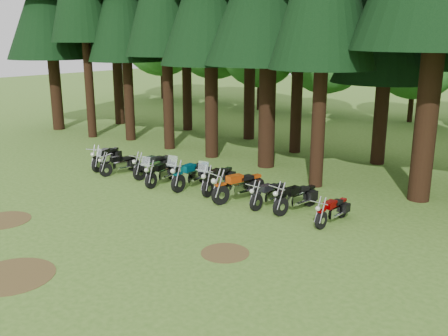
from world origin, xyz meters
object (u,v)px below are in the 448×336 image
at_px(motorcycle_4, 191,175).
at_px(motorcycle_2, 153,166).
at_px(motorcycle_3, 162,173).
at_px(motorcycle_6, 239,187).
at_px(motorcycle_9, 332,211).
at_px(motorcycle_1, 119,164).
at_px(motorcycle_7, 269,195).
at_px(motorcycle_5, 218,180).
at_px(motorcycle_8, 296,198).
at_px(motorcycle_0, 107,158).

bearing_deg(motorcycle_4, motorcycle_2, 172.30).
xyz_separation_m(motorcycle_3, motorcycle_6, (3.80, 0.25, 0.05)).
bearing_deg(motorcycle_9, motorcycle_1, -175.46).
bearing_deg(motorcycle_7, motorcycle_9, 0.60).
xyz_separation_m(motorcycle_5, motorcycle_8, (3.58, -0.09, -0.03)).
distance_m(motorcycle_0, motorcycle_7, 8.96).
height_order(motorcycle_4, motorcycle_6, motorcycle_4).
xyz_separation_m(motorcycle_0, motorcycle_8, (10.02, 0.20, -0.01)).
height_order(motorcycle_0, motorcycle_7, motorcycle_0).
height_order(motorcycle_6, motorcycle_8, motorcycle_6).
distance_m(motorcycle_2, motorcycle_7, 6.20).
bearing_deg(motorcycle_8, motorcycle_5, -170.18).
distance_m(motorcycle_0, motorcycle_5, 6.44).
distance_m(motorcycle_2, motorcycle_4, 2.46).
relative_size(motorcycle_3, motorcycle_4, 0.89).
relative_size(motorcycle_1, motorcycle_7, 1.01).
distance_m(motorcycle_5, motorcycle_7, 2.54).
xyz_separation_m(motorcycle_0, motorcycle_6, (7.71, -0.05, 0.03)).
distance_m(motorcycle_5, motorcycle_6, 1.33).
xyz_separation_m(motorcycle_4, motorcycle_8, (4.80, 0.11, -0.06)).
bearing_deg(motorcycle_5, motorcycle_1, 178.35).
distance_m(motorcycle_4, motorcycle_6, 2.51).
bearing_deg(motorcycle_6, motorcycle_5, 179.91).
xyz_separation_m(motorcycle_0, motorcycle_2, (2.76, 0.31, -0.01)).
bearing_deg(motorcycle_0, motorcycle_1, -33.27).
relative_size(motorcycle_1, motorcycle_5, 0.87).
height_order(motorcycle_0, motorcycle_1, motorcycle_1).
height_order(motorcycle_1, motorcycle_4, motorcycle_4).
xyz_separation_m(motorcycle_1, motorcycle_4, (3.93, 0.42, 0.09)).
bearing_deg(motorcycle_8, motorcycle_7, -161.37).
bearing_deg(motorcycle_8, motorcycle_6, -162.44).
bearing_deg(motorcycle_5, motorcycle_0, 174.08).
bearing_deg(motorcycle_1, motorcycle_0, 176.02).
bearing_deg(motorcycle_3, motorcycle_6, -4.59).
relative_size(motorcycle_5, motorcycle_8, 1.07).
bearing_deg(motorcycle_1, motorcycle_9, 11.47).
xyz_separation_m(motorcycle_6, motorcycle_9, (3.85, -0.07, -0.10)).
bearing_deg(motorcycle_1, motorcycle_5, 17.17).
height_order(motorcycle_3, motorcycle_9, motorcycle_3).
bearing_deg(motorcycle_1, motorcycle_6, 12.76).
relative_size(motorcycle_1, motorcycle_2, 0.91).
bearing_deg(motorcycle_4, motorcycle_7, -3.02).
distance_m(motorcycle_6, motorcycle_7, 1.26).
distance_m(motorcycle_3, motorcycle_7, 5.06).
relative_size(motorcycle_0, motorcycle_2, 0.98).
bearing_deg(motorcycle_6, motorcycle_3, -161.22).
relative_size(motorcycle_0, motorcycle_1, 1.08).
xyz_separation_m(motorcycle_0, motorcycle_3, (3.92, -0.31, -0.01)).
distance_m(motorcycle_0, motorcycle_1, 1.33).
bearing_deg(motorcycle_0, motorcycle_8, -17.82).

